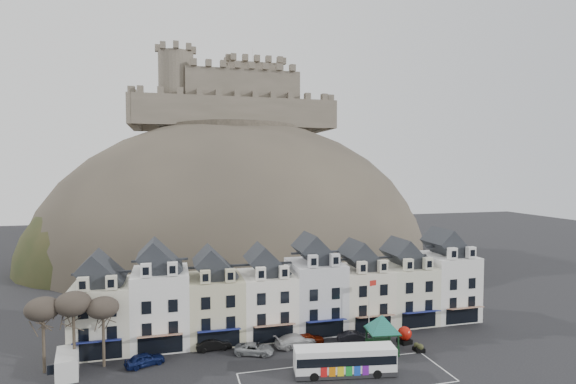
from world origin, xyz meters
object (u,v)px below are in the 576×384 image
at_px(car_silver, 254,349).
at_px(flagpole, 370,305).
at_px(car_charcoal, 355,338).
at_px(car_navy, 145,359).
at_px(car_white, 296,340).
at_px(bus_shelter, 382,323).
at_px(bus, 345,359).
at_px(car_maroon, 308,339).
at_px(red_buoy, 405,335).
at_px(car_black, 214,344).
at_px(white_van, 67,363).

bearing_deg(car_silver, flagpole, -67.53).
bearing_deg(car_charcoal, car_navy, 99.14).
bearing_deg(flagpole, car_navy, -178.91).
bearing_deg(car_charcoal, flagpole, -67.29).
height_order(flagpole, car_silver, flagpole).
height_order(car_silver, car_white, car_white).
xyz_separation_m(bus_shelter, car_white, (-9.50, 4.28, -2.76)).
xyz_separation_m(bus, car_maroon, (-1.29, 8.92, -1.00)).
bearing_deg(flagpole, car_maroon, 174.39).
distance_m(car_silver, car_maroon, 7.20).
xyz_separation_m(car_navy, car_white, (17.73, 0.99, 0.05)).
relative_size(flagpole, car_charcoal, 1.77).
relative_size(bus, car_charcoal, 2.46).
distance_m(bus_shelter, flagpole, 3.95).
xyz_separation_m(car_navy, car_maroon, (19.43, 1.30, -0.05)).
distance_m(red_buoy, car_navy, 31.27).
xyz_separation_m(flagpole, car_black, (-19.54, 1.98, -3.84)).
xyz_separation_m(white_van, car_maroon, (27.31, 1.30, -0.47)).
relative_size(white_van, car_white, 1.00).
xyz_separation_m(red_buoy, car_charcoal, (-6.02, 1.51, -0.35)).
height_order(car_navy, car_charcoal, car_charcoal).
height_order(bus_shelter, white_van, bus_shelter).
bearing_deg(bus_shelter, car_black, 170.48).
relative_size(flagpole, white_van, 1.49).
bearing_deg(bus_shelter, car_white, 162.83).
xyz_separation_m(flagpole, car_silver, (-15.02, -0.52, -3.89)).
bearing_deg(car_white, car_navy, 82.79).
relative_size(car_black, car_charcoal, 0.95).
relative_size(bus_shelter, car_navy, 1.66).
relative_size(car_black, car_maroon, 1.06).
height_order(bus, car_white, bus).
xyz_separation_m(car_white, car_maroon, (1.70, 0.31, -0.09)).
xyz_separation_m(car_silver, car_charcoal, (12.86, 0.00, 0.09)).
bearing_deg(car_black, bus_shelter, -111.39).
bearing_deg(car_silver, white_van, 110.48).
xyz_separation_m(red_buoy, car_white, (-13.50, 2.50, -0.32)).
xyz_separation_m(bus_shelter, red_buoy, (4.00, 1.78, -2.44)).
distance_m(car_navy, car_charcoal, 25.21).
bearing_deg(flagpole, car_charcoal, -166.43).
distance_m(car_navy, car_white, 17.76).
bearing_deg(car_navy, car_black, -92.56).
bearing_deg(bus, car_navy, 168.93).
xyz_separation_m(bus, flagpole, (6.65, 8.14, 2.86)).
xyz_separation_m(bus, red_buoy, (10.51, 6.10, -0.59)).
height_order(white_van, car_maroon, white_van).
height_order(bus, white_van, bus).
xyz_separation_m(bus_shelter, car_navy, (-27.23, 3.29, -2.80)).
bearing_deg(white_van, car_white, -7.51).
xyz_separation_m(red_buoy, car_silver, (-18.88, 1.51, -0.44)).
xyz_separation_m(red_buoy, car_maroon, (-11.80, 2.81, -0.41)).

